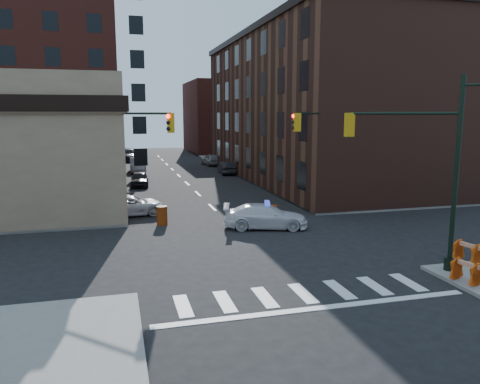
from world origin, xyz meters
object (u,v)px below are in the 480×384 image
pedestrian_a (91,210)px  pedestrian_b (85,202)px  barrel_road (273,213)px  parked_car_wnear (140,179)px  barricade_nw_a (119,212)px  pickup (131,205)px  barricade_se_a (467,253)px  parked_car_enear (227,168)px  parked_car_wfar (138,165)px  barrel_bank (162,216)px  police_car (265,216)px

pedestrian_a → pedestrian_b: bearing=110.0°
barrel_road → parked_car_wnear: bearing=114.0°
barricade_nw_a → parked_car_wnear: bearing=77.0°
pickup → barricade_se_a: (13.94, -14.54, -0.06)m
parked_car_enear → parked_car_wfar: bearing=-20.7°
barrel_road → barrel_bank: bearing=174.7°
barricade_se_a → parked_car_wnear: bearing=12.0°
barricade_se_a → parked_car_wfar: bearing=4.9°
police_car → barrel_bank: 6.25m
pedestrian_a → pedestrian_b: same height
parked_car_enear → barricade_se_a: (2.86, -33.74, -0.08)m
parked_car_wnear → pedestrian_b: 13.58m
pedestrian_b → barrel_bank: (4.54, -2.94, -0.50)m
barrel_bank → barricade_se_a: bearing=-42.8°
police_car → pickup: (-7.51, 5.64, -0.05)m
police_car → pickup: police_car is taller
pedestrian_a → barrel_road: 11.01m
parked_car_enear → barrel_bank: (-9.33, -22.44, -0.11)m
pedestrian_a → barrel_road: pedestrian_a is taller
police_car → barricade_se_a: 10.98m
barricade_se_a → pickup: bearing=30.7°
pickup → parked_car_enear: size_ratio=1.16×
parked_car_wfar → pedestrian_a: size_ratio=2.69×
police_car → parked_car_wnear: police_car is taller
parked_car_wfar → parked_car_enear: size_ratio=1.20×
parked_car_wnear → barrel_bank: size_ratio=3.47×
pedestrian_a → pedestrian_b: 2.57m
parked_car_wnear → parked_car_enear: bearing=37.9°
parked_car_wfar → barricade_se_a: 40.01m
parked_car_enear → pickup: bearing=63.8°
pedestrian_b → barrel_bank: bearing=-48.9°
barrel_road → barricade_nw_a: 9.58m
police_car → pedestrian_a: (-9.88, 2.80, 0.36)m
pedestrian_b → barricade_se_a: size_ratio=1.53×
parked_car_enear → pedestrian_b: pedestrian_b is taller
parked_car_wfar → pedestrian_b: bearing=-99.1°
pickup → parked_car_wfar: size_ratio=0.96×
pedestrian_b → barrel_bank: pedestrian_b is taller
parked_car_enear → pedestrian_a: (-13.44, -22.04, 0.39)m
barrel_bank → police_car: bearing=-22.6°
pedestrian_a → barrel_road: size_ratio=1.90×
pedestrian_a → barricade_nw_a: size_ratio=1.47×
barrel_bank → barricade_se_a: size_ratio=0.95×
barricade_se_a → barricade_nw_a: barricade_nw_a is taller
pedestrian_a → police_car: bearing=-5.6°
pedestrian_b → barricade_se_a: 21.98m
barrel_bank → barrel_road: bearing=-5.3°
parked_car_enear → barricade_nw_a: (-11.84, -21.03, -0.06)m
barricade_nw_a → barrel_road: bearing=-17.4°
barrel_bank → barricade_se_a: barrel_bank is taller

